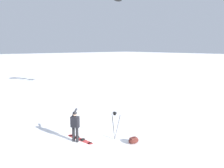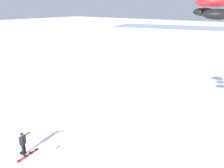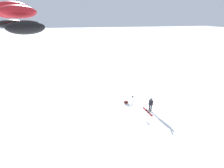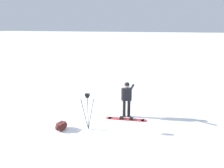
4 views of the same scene
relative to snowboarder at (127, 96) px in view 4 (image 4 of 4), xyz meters
name	(u,v)px [view 4 (image 4 of 4)]	position (x,y,z in m)	size (l,w,h in m)	color
ground_plane	(112,114)	(-0.08, -0.72, -0.98)	(300.00, 300.00, 0.00)	white
snowboarder	(127,96)	(0.00, 0.00, 0.00)	(0.59, 0.65, 1.65)	black
snowboard	(126,119)	(0.31, 0.07, -0.96)	(0.49, 1.81, 0.10)	#B23333
gear_bag_large	(61,126)	(2.10, -2.12, -0.82)	(0.63, 0.47, 0.31)	#4C1E19
camera_tripod	(88,104)	(1.71, -1.12, 0.08)	(0.54, 0.48, 1.50)	#262628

